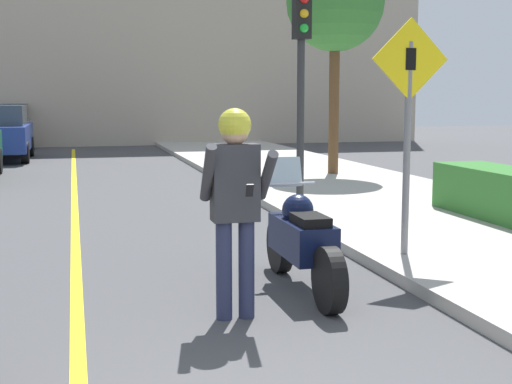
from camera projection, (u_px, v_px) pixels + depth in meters
road_center_line at (76, 247)px, 9.19m from camera, size 0.12×36.00×0.01m
building_backdrop at (85, 23)px, 27.91m from camera, size 28.00×1.20×9.60m
motorcycle at (302, 241)px, 7.07m from camera, size 0.62×2.18×1.29m
person_biker at (235, 190)px, 6.08m from camera, size 0.59×0.49×1.83m
crossing_sign at (408, 114)px, 7.96m from camera, size 0.91×0.08×2.66m
traffic_light at (301, 57)px, 11.13m from camera, size 0.26×0.30×3.44m
street_tree at (335, 3)px, 16.32m from camera, size 2.26×2.26×5.09m
parked_car_grey at (7, 125)px, 27.32m from camera, size 1.88×4.20×1.68m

